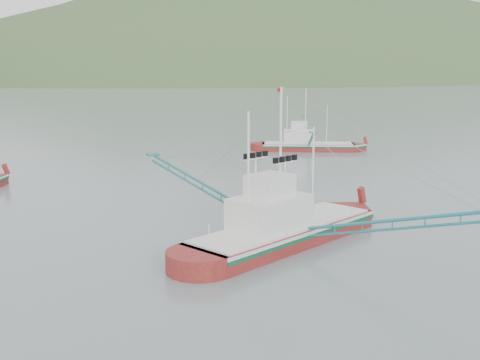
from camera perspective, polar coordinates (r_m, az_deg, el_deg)
name	(u,v)px	position (r m, az deg, el deg)	size (l,w,h in m)	color
ground	(274,239)	(42.96, 3.24, -5.58)	(1200.00, 1200.00, 0.00)	slate
main_boat	(283,210)	(41.23, 4.13, -2.90)	(16.19, 27.32, 11.58)	maroon
bg_boat_right	(307,137)	(86.90, 6.42, 4.09)	(14.51, 22.25, 9.62)	maroon
headland_right	(296,79)	(533.76, 5.33, 9.52)	(684.00, 432.00, 306.00)	#3B592D
ridge_distant	(30,78)	(598.79, -19.33, 9.10)	(960.00, 400.00, 240.00)	slate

